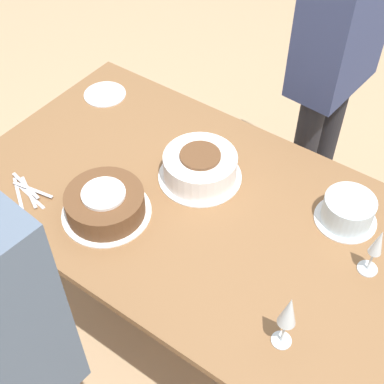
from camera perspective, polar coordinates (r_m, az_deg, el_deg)
ground_plane at (r=2.50m, az=-0.00°, el=-12.49°), size 12.00×12.00×0.00m
dining_table at (r=1.97m, az=-0.00°, el=-2.97°), size 1.65×0.97×0.75m
cake_center_white at (r=1.94m, az=0.87°, el=2.71°), size 0.31×0.31×0.11m
cake_front_chocolate at (r=1.85m, az=-9.24°, el=-1.25°), size 0.31×0.31×0.10m
cake_back_decorated at (r=1.88m, az=16.30°, el=-1.91°), size 0.21×0.21×0.10m
wine_glass_near at (r=1.47m, az=10.25°, el=-12.57°), size 0.06×0.06×0.23m
wine_glass_far at (r=1.71m, az=19.13°, el=-5.42°), size 0.06×0.06×0.19m
dessert_plate_left at (r=2.38m, az=-9.28°, el=10.25°), size 0.18×0.18×0.01m
fork_pile at (r=2.00m, az=-17.17°, el=0.07°), size 0.21×0.12×0.01m
person_watching at (r=2.26m, az=15.46°, el=15.26°), size 0.25×0.42×1.69m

